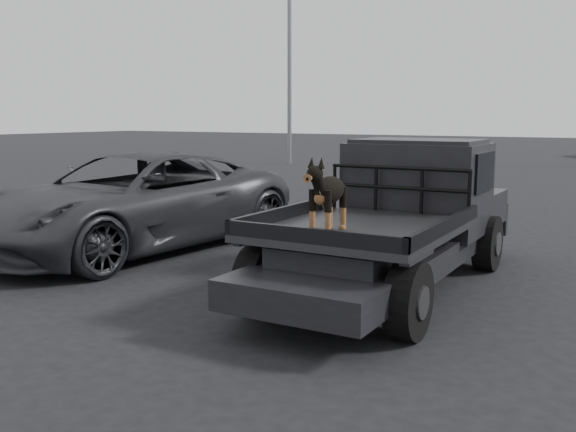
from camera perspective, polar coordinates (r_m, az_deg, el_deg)
The scene contains 6 objects.
ground at distance 6.88m, azimuth 0.24°, elevation -8.96°, with size 120.00×120.00×0.00m, color black.
flatbed_ute at distance 8.03m, azimuth 9.15°, elevation -3.07°, with size 2.00×5.40×0.92m, color black, non-canonical shape.
ute_cab at distance 8.78m, azimuth 11.52°, elevation 3.84°, with size 1.72×1.30×0.88m, color black, non-canonical shape.
headache_rack at distance 8.10m, azimuth 9.78°, elevation 2.29°, with size 1.80×0.08×0.55m, color black, non-canonical shape.
dog at distance 6.66m, azimuth 3.59°, elevation 1.80°, with size 0.32×0.60×0.74m, color black, non-canonical shape.
parked_suv at distance 10.46m, azimuth -13.58°, elevation 1.29°, with size 2.55×5.52×1.53m, color #333338.
Camera 1 is at (3.25, -5.68, 2.12)m, focal length 40.00 mm.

